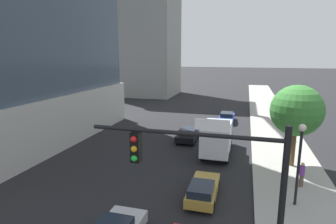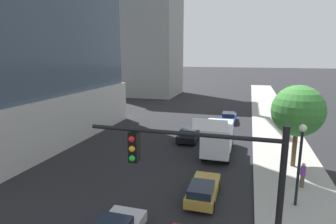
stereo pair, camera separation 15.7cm
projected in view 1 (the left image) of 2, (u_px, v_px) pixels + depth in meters
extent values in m
cube|color=#9E9B93|center=(282.00, 154.00, 25.47)|extent=(5.43, 120.00, 0.15)
cube|color=#B2AFA8|center=(3.00, 116.00, 29.81)|extent=(16.97, 25.19, 5.18)
cube|color=gray|center=(140.00, 27.00, 61.38)|extent=(15.74, 12.26, 29.98)
cube|color=red|center=(155.00, 3.00, 55.82)|extent=(0.90, 0.90, 38.25)
cylinder|color=black|center=(182.00, 133.00, 9.02)|extent=(6.38, 0.14, 0.14)
cube|color=black|center=(136.00, 147.00, 9.58)|extent=(0.32, 0.36, 1.05)
sphere|color=red|center=(134.00, 139.00, 9.33)|extent=(0.22, 0.22, 0.22)
sphere|color=orange|center=(134.00, 149.00, 9.40)|extent=(0.22, 0.22, 0.22)
sphere|color=green|center=(134.00, 158.00, 9.47)|extent=(0.22, 0.22, 0.22)
cube|color=white|center=(212.00, 125.00, 8.70)|extent=(1.10, 0.04, 0.36)
cylinder|color=black|center=(298.00, 169.00, 16.37)|extent=(0.16, 0.16, 4.62)
sphere|color=silver|center=(302.00, 128.00, 15.86)|extent=(0.44, 0.44, 0.44)
cylinder|color=brown|center=(293.00, 147.00, 22.44)|extent=(0.36, 0.36, 3.07)
sphere|color=#387F33|center=(297.00, 110.00, 21.82)|extent=(4.05, 4.05, 4.05)
cube|color=#233D9E|center=(227.00, 118.00, 38.00)|extent=(1.90, 4.30, 0.56)
cube|color=#19212D|center=(227.00, 114.00, 37.47)|extent=(1.59, 2.08, 0.52)
cylinder|color=black|center=(222.00, 117.00, 39.64)|extent=(0.22, 0.71, 0.71)
cylinder|color=black|center=(234.00, 117.00, 39.20)|extent=(0.22, 0.71, 0.71)
cylinder|color=black|center=(220.00, 121.00, 36.88)|extent=(0.22, 0.71, 0.71)
cylinder|color=black|center=(233.00, 122.00, 36.44)|extent=(0.22, 0.71, 0.71)
cylinder|color=black|center=(112.00, 221.00, 14.83)|extent=(0.22, 0.65, 0.65)
cube|color=black|center=(188.00, 135.00, 29.72)|extent=(1.94, 4.33, 0.63)
cube|color=#19212D|center=(188.00, 130.00, 29.52)|extent=(1.63, 1.97, 0.46)
cylinder|color=black|center=(183.00, 133.00, 31.39)|extent=(0.22, 0.64, 0.64)
cylinder|color=black|center=(198.00, 134.00, 30.94)|extent=(0.22, 0.64, 0.64)
cylinder|color=black|center=(177.00, 141.00, 28.62)|extent=(0.22, 0.64, 0.64)
cylinder|color=black|center=(193.00, 142.00, 28.16)|extent=(0.22, 0.64, 0.64)
cube|color=#AD8938|center=(203.00, 190.00, 17.74)|extent=(1.70, 4.26, 0.59)
cube|color=#19212D|center=(201.00, 189.00, 16.70)|extent=(1.43, 1.94, 0.48)
cylinder|color=black|center=(196.00, 182.00, 19.36)|extent=(0.22, 0.69, 0.69)
cylinder|color=black|center=(217.00, 185.00, 18.96)|extent=(0.22, 0.69, 0.69)
cylinder|color=black|center=(187.00, 203.00, 16.63)|extent=(0.22, 0.69, 0.69)
cylinder|color=black|center=(212.00, 206.00, 16.23)|extent=(0.22, 0.69, 0.69)
cube|color=#1E4799|center=(220.00, 130.00, 27.92)|extent=(2.38, 1.89, 2.00)
cube|color=silver|center=(217.00, 138.00, 24.63)|extent=(2.38, 4.71, 2.41)
cylinder|color=black|center=(209.00, 140.00, 28.42)|extent=(0.30, 1.01, 1.01)
cylinder|color=black|center=(230.00, 141.00, 27.87)|extent=(0.30, 1.01, 1.01)
cylinder|color=black|center=(202.00, 155.00, 24.06)|extent=(0.30, 1.01, 1.01)
cylinder|color=black|center=(227.00, 157.00, 23.50)|extent=(0.30, 1.01, 1.01)
cylinder|color=brown|center=(301.00, 180.00, 19.06)|extent=(0.28, 0.28, 0.85)
cylinder|color=purple|center=(302.00, 170.00, 18.91)|extent=(0.34, 0.34, 0.65)
sphere|color=tan|center=(303.00, 164.00, 18.82)|extent=(0.23, 0.23, 0.23)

